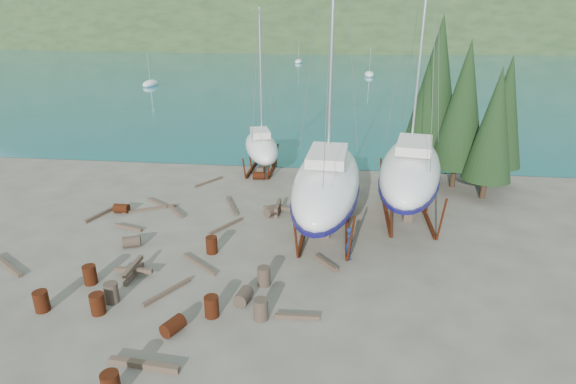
# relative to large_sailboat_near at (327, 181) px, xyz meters

# --- Properties ---
(ground) EXTENTS (600.00, 600.00, 0.00)m
(ground) POSITION_rel_large_sailboat_near_xyz_m (-3.87, -3.77, -2.98)
(ground) COLOR #574E44
(ground) RESTS_ON ground
(bay_water) EXTENTS (700.00, 700.00, 0.00)m
(bay_water) POSITION_rel_large_sailboat_near_xyz_m (-3.87, 311.23, -2.98)
(bay_water) COLOR #19637E
(bay_water) RESTS_ON ground
(far_hill) EXTENTS (800.00, 360.00, 110.00)m
(far_hill) POSITION_rel_large_sailboat_near_xyz_m (-3.87, 316.23, -2.98)
(far_hill) COLOR #21341A
(far_hill) RESTS_ON ground
(far_house_left) EXTENTS (6.60, 5.60, 5.60)m
(far_house_left) POSITION_rel_large_sailboat_near_xyz_m (-63.87, 186.23, -0.06)
(far_house_left) COLOR beige
(far_house_left) RESTS_ON ground
(far_house_center) EXTENTS (6.60, 5.60, 5.60)m
(far_house_center) POSITION_rel_large_sailboat_near_xyz_m (-23.87, 186.23, -0.06)
(far_house_center) COLOR beige
(far_house_center) RESTS_ON ground
(far_house_right) EXTENTS (6.60, 5.60, 5.60)m
(far_house_right) POSITION_rel_large_sailboat_near_xyz_m (26.13, 186.23, -0.06)
(far_house_right) COLOR beige
(far_house_right) RESTS_ON ground
(cypress_near_right) EXTENTS (3.60, 3.60, 10.00)m
(cypress_near_right) POSITION_rel_large_sailboat_near_xyz_m (8.63, 8.23, 2.81)
(cypress_near_right) COLOR black
(cypress_near_right) RESTS_ON ground
(cypress_mid_right) EXTENTS (3.06, 3.06, 8.50)m
(cypress_mid_right) POSITION_rel_large_sailboat_near_xyz_m (10.13, 6.23, 1.94)
(cypress_mid_right) COLOR black
(cypress_mid_right) RESTS_ON ground
(cypress_back_left) EXTENTS (4.14, 4.14, 11.50)m
(cypress_back_left) POSITION_rel_large_sailboat_near_xyz_m (7.13, 10.23, 3.68)
(cypress_back_left) COLOR black
(cypress_back_left) RESTS_ON ground
(cypress_far_right) EXTENTS (3.24, 3.24, 9.00)m
(cypress_far_right) POSITION_rel_large_sailboat_near_xyz_m (11.63, 9.23, 2.23)
(cypress_far_right) COLOR black
(cypress_far_right) RESTS_ON ground
(moored_boat_left) EXTENTS (2.00, 5.00, 6.05)m
(moored_boat_left) POSITION_rel_large_sailboat_near_xyz_m (-33.87, 56.23, -2.60)
(moored_boat_left) COLOR white
(moored_boat_left) RESTS_ON ground
(moored_boat_mid) EXTENTS (2.00, 5.00, 6.05)m
(moored_boat_mid) POSITION_rel_large_sailboat_near_xyz_m (6.13, 76.23, -2.60)
(moored_boat_mid) COLOR white
(moored_boat_mid) RESTS_ON ground
(moored_boat_far) EXTENTS (2.00, 5.00, 6.05)m
(moored_boat_far) POSITION_rel_large_sailboat_near_xyz_m (-11.87, 106.23, -2.60)
(moored_boat_far) COLOR white
(moored_boat_far) RESTS_ON ground
(large_sailboat_near) EXTENTS (4.08, 11.93, 18.53)m
(large_sailboat_near) POSITION_rel_large_sailboat_near_xyz_m (0.00, 0.00, 0.00)
(large_sailboat_near) COLOR white
(large_sailboat_near) RESTS_ON ground
(large_sailboat_far) EXTENTS (5.39, 11.93, 18.21)m
(large_sailboat_far) POSITION_rel_large_sailboat_near_xyz_m (4.75, 2.72, -0.01)
(large_sailboat_far) COLOR white
(large_sailboat_far) RESTS_ON ground
(small_sailboat_shore) EXTENTS (4.44, 7.82, 11.93)m
(small_sailboat_shore) POSITION_rel_large_sailboat_near_xyz_m (-5.40, 10.21, -1.02)
(small_sailboat_shore) COLOR white
(small_sailboat_shore) RESTS_ON ground
(worker) EXTENTS (0.51, 0.68, 1.69)m
(worker) POSITION_rel_large_sailboat_near_xyz_m (1.28, -2.98, -2.14)
(worker) COLOR #11234C
(worker) RESTS_ON ground
(drum_0) EXTENTS (0.58, 0.58, 0.88)m
(drum_0) POSITION_rel_large_sailboat_near_xyz_m (-11.09, -8.76, -2.54)
(drum_0) COLOR #4E240D
(drum_0) RESTS_ON ground
(drum_1) EXTENTS (0.72, 0.97, 0.58)m
(drum_1) POSITION_rel_large_sailboat_near_xyz_m (-3.12, -7.23, -2.69)
(drum_1) COLOR #2D2823
(drum_1) RESTS_ON ground
(drum_2) EXTENTS (0.88, 0.59, 0.58)m
(drum_2) POSITION_rel_large_sailboat_near_xyz_m (-12.51, 1.07, -2.69)
(drum_2) COLOR #4E240D
(drum_2) RESTS_ON ground
(drum_4) EXTENTS (0.92, 0.65, 0.58)m
(drum_4) POSITION_rel_large_sailboat_near_xyz_m (-5.27, 8.20, -2.69)
(drum_4) COLOR #4E240D
(drum_4) RESTS_ON ground
(drum_5) EXTENTS (0.58, 0.58, 0.88)m
(drum_5) POSITION_rel_large_sailboat_near_xyz_m (-2.49, -5.83, -2.54)
(drum_5) COLOR #2D2823
(drum_5) RESTS_ON ground
(drum_6) EXTENTS (0.69, 0.95, 0.58)m
(drum_6) POSITION_rel_large_sailboat_near_xyz_m (-1.39, 0.28, -2.69)
(drum_6) COLOR #4E240D
(drum_6) RESTS_ON ground
(drum_7) EXTENTS (0.58, 0.58, 0.88)m
(drum_7) POSITION_rel_large_sailboat_near_xyz_m (-4.17, -8.30, -2.54)
(drum_7) COLOR #4E240D
(drum_7) RESTS_ON ground
(drum_10) EXTENTS (0.58, 0.58, 0.88)m
(drum_10) POSITION_rel_large_sailboat_near_xyz_m (-8.75, -8.66, -2.54)
(drum_10) COLOR #4E240D
(drum_10) RESTS_ON ground
(drum_11) EXTENTS (0.97, 1.05, 0.58)m
(drum_11) POSITION_rel_large_sailboat_near_xyz_m (-3.32, 1.79, -2.69)
(drum_11) COLOR #2D2823
(drum_11) RESTS_ON ground
(drum_12) EXTENTS (0.90, 1.04, 0.58)m
(drum_12) POSITION_rel_large_sailboat_near_xyz_m (-5.34, -9.46, -2.69)
(drum_12) COLOR #4E240D
(drum_12) RESTS_ON ground
(drum_13) EXTENTS (0.58, 0.58, 0.88)m
(drum_13) POSITION_rel_large_sailboat_near_xyz_m (-10.22, -6.63, -2.54)
(drum_13) COLOR #4E240D
(drum_13) RESTS_ON ground
(drum_14) EXTENTS (0.58, 0.58, 0.88)m
(drum_14) POSITION_rel_large_sailboat_near_xyz_m (-5.61, -3.22, -2.54)
(drum_14) COLOR #4E240D
(drum_14) RESTS_ON ground
(drum_15) EXTENTS (1.03, 0.85, 0.58)m
(drum_15) POSITION_rel_large_sailboat_near_xyz_m (-9.94, -3.07, -2.69)
(drum_15) COLOR #2D2823
(drum_15) RESTS_ON ground
(drum_16) EXTENTS (0.58, 0.58, 0.88)m
(drum_16) POSITION_rel_large_sailboat_near_xyz_m (-8.57, -7.86, -2.54)
(drum_16) COLOR #2D2823
(drum_16) RESTS_ON ground
(drum_17) EXTENTS (0.58, 0.58, 0.88)m
(drum_17) POSITION_rel_large_sailboat_near_xyz_m (-2.20, -8.24, -2.54)
(drum_17) COLOR #2D2823
(drum_17) RESTS_ON ground
(timber_0) EXTENTS (1.49, 2.34, 0.14)m
(timber_0) POSITION_rel_large_sailboat_near_xyz_m (-8.76, 7.01, -2.91)
(timber_0) COLOR brown
(timber_0) RESTS_ON ground
(timber_1) EXTENTS (1.19, 1.39, 0.19)m
(timber_1) POSITION_rel_large_sailboat_near_xyz_m (0.19, -3.76, -2.89)
(timber_1) COLOR brown
(timber_1) RESTS_ON ground
(timber_2) EXTENTS (0.86, 2.45, 0.19)m
(timber_2) POSITION_rel_large_sailboat_near_xyz_m (-13.58, 0.51, -2.89)
(timber_2) COLOR brown
(timber_2) RESTS_ON ground
(timber_3) EXTENTS (2.13, 1.76, 0.15)m
(timber_3) POSITION_rel_large_sailboat_near_xyz_m (-5.88, -4.51, -2.91)
(timber_3) COLOR brown
(timber_3) RESTS_ON ground
(timber_4) EXTENTS (1.83, 0.70, 0.17)m
(timber_4) POSITION_rel_large_sailboat_near_xyz_m (-11.08, -1.05, -2.90)
(timber_4) COLOR brown
(timber_4) RESTS_ON ground
(timber_5) EXTENTS (1.41, 2.25, 0.16)m
(timber_5) POSITION_rel_large_sailboat_near_xyz_m (-6.52, -7.00, -2.90)
(timber_5) COLOR brown
(timber_5) RESTS_ON ground
(timber_7) EXTENTS (1.77, 0.25, 0.17)m
(timber_7) POSITION_rel_large_sailboat_near_xyz_m (-0.78, -8.07, -2.90)
(timber_7) COLOR brown
(timber_7) RESTS_ON ground
(timber_8) EXTENTS (1.37, 1.52, 0.19)m
(timber_8) POSITION_rel_large_sailboat_near_xyz_m (-9.14, 1.44, -2.89)
(timber_8) COLOR brown
(timber_8) RESTS_ON ground
(timber_10) EXTENTS (1.39, 2.86, 0.16)m
(timber_10) POSITION_rel_large_sailboat_near_xyz_m (-6.03, 2.79, -2.90)
(timber_10) COLOR brown
(timber_10) RESTS_ON ground
(timber_11) EXTENTS (1.47, 2.36, 0.15)m
(timber_11) POSITION_rel_large_sailboat_near_xyz_m (-5.65, -0.21, -2.91)
(timber_11) COLOR brown
(timber_11) RESTS_ON ground
(timber_14) EXTENTS (2.60, 1.75, 0.18)m
(timber_14) POSITION_rel_large_sailboat_near_xyz_m (-14.95, -5.75, -2.89)
(timber_14) COLOR brown
(timber_14) RESTS_ON ground
(timber_15) EXTENTS (2.93, 1.75, 0.15)m
(timber_15) POSITION_rel_large_sailboat_near_xyz_m (-10.97, 1.70, -2.91)
(timber_15) COLOR brown
(timber_15) RESTS_ON ground
(timber_16) EXTENTS (2.54, 0.43, 0.23)m
(timber_16) POSITION_rel_large_sailboat_near_xyz_m (-5.67, -11.36, -2.87)
(timber_16) COLOR brown
(timber_16) RESTS_ON ground
(timber_17) EXTENTS (1.84, 1.34, 0.16)m
(timber_17) POSITION_rel_large_sailboat_near_xyz_m (-10.90, 2.71, -2.90)
(timber_17) COLOR brown
(timber_17) RESTS_ON ground
(timber_pile_fore) EXTENTS (1.80, 1.80, 0.60)m
(timber_pile_fore) POSITION_rel_large_sailboat_near_xyz_m (-8.58, -5.79, -2.68)
(timber_pile_fore) COLOR brown
(timber_pile_fore) RESTS_ON ground
(timber_pile_aft) EXTENTS (1.80, 1.80, 0.60)m
(timber_pile_aft) POSITION_rel_large_sailboat_near_xyz_m (-2.99, 2.24, -2.68)
(timber_pile_aft) COLOR brown
(timber_pile_aft) RESTS_ON ground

